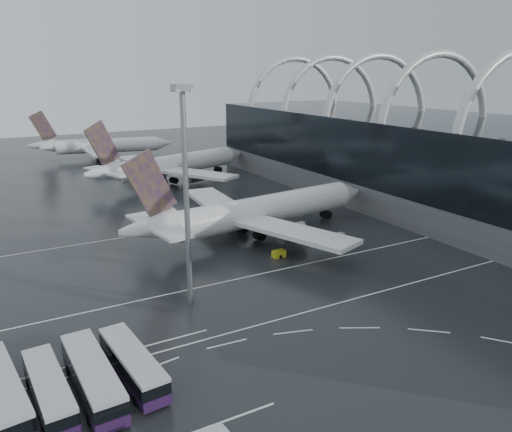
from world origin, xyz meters
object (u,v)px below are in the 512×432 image
airliner_gate_c (100,146)px  bus_row_near_c (93,377)px  floodlight_mast (185,172)px  gse_cart_belly_d (338,237)px  bus_row_near_a (1,393)px  gse_cart_belly_a (338,245)px  gse_cart_belly_b (299,224)px  bus_row_near_d (133,364)px  airliner_gate_b (170,166)px  airliner_main (255,212)px  bus_row_near_b (49,390)px  gse_cart_belly_c (279,254)px

airliner_gate_c → bus_row_near_c: (-30.87, -138.32, -2.47)m
floodlight_mast → gse_cart_belly_d: bearing=18.3°
bus_row_near_a → gse_cart_belly_d: bus_row_near_a is taller
bus_row_near_c → gse_cart_belly_d: size_ratio=6.09×
airliner_gate_c → floodlight_mast: 126.11m
gse_cart_belly_a → gse_cart_belly_b: (0.88, 13.99, 0.01)m
bus_row_near_a → bus_row_near_d: bearing=-101.5°
airliner_gate_b → bus_row_near_d: (-35.31, -87.73, -2.97)m
bus_row_near_d → floodlight_mast: size_ratio=0.45×
gse_cart_belly_b → gse_cart_belly_d: (1.98, -10.41, -0.02)m
airliner_main → gse_cart_belly_b: 11.37m
airliner_gate_b → bus_row_near_c: (-39.40, -88.31, -2.83)m
bus_row_near_b → bus_row_near_d: 8.09m
airliner_gate_b → gse_cart_belly_a: 67.29m
airliner_main → floodlight_mast: size_ratio=1.91×
bus_row_near_a → floodlight_mast: (23.67, 12.38, 16.33)m
airliner_gate_c → gse_cart_belly_c: airliner_gate_c is taller
floodlight_mast → gse_cart_belly_d: size_ratio=12.59×
airliner_gate_c → floodlight_mast: size_ratio=1.67×
airliner_main → floodlight_mast: floodlight_mast is taller
gse_cart_belly_a → airliner_gate_b: bearing=96.4°
bus_row_near_a → bus_row_near_b: bearing=-115.7°
bus_row_near_c → gse_cart_belly_d: bus_row_near_c is taller
airliner_main → gse_cart_belly_a: (9.72, -13.23, -4.05)m
gse_cart_belly_b → gse_cart_belly_d: bearing=-79.2°
gse_cart_belly_c → gse_cart_belly_b: bearing=45.4°
bus_row_near_d → gse_cart_belly_a: bus_row_near_d is taller
airliner_main → bus_row_near_d: size_ratio=4.23×
bus_row_near_a → bus_row_near_c: size_ratio=1.02×
airliner_gate_c → bus_row_near_a: 142.23m
gse_cart_belly_a → bus_row_near_d: bearing=-153.9°
bus_row_near_a → bus_row_near_d: 12.09m
bus_row_near_d → gse_cart_belly_b: size_ratio=5.50×
airliner_gate_c → gse_cart_belly_a: size_ratio=20.86×
airliner_gate_b → gse_cart_belly_d: size_ratio=23.04×
airliner_gate_c → bus_row_near_d: bearing=-88.6°
bus_row_near_a → gse_cart_belly_b: 65.32m
airliner_gate_c → gse_cart_belly_a: airliner_gate_c is taller
bus_row_near_a → bus_row_near_c: 8.10m
bus_row_near_d → airliner_main: bearing=-49.0°
bus_row_near_a → bus_row_near_d: bus_row_near_a is taller
airliner_main → gse_cart_belly_b: size_ratio=23.28×
bus_row_near_b → floodlight_mast: 29.15m
floodlight_mast → gse_cart_belly_a: (31.19, 7.66, -17.59)m
airliner_gate_b → gse_cart_belly_a: size_ratio=22.80×
bus_row_near_a → gse_cart_belly_a: bus_row_near_a is taller
airliner_gate_c → bus_row_near_b: airliner_gate_c is taller
bus_row_near_d → floodlight_mast: bearing=-46.0°
airliner_main → gse_cart_belly_b: bearing=-3.5°
gse_cart_belly_b → bus_row_near_a: bearing=-148.6°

